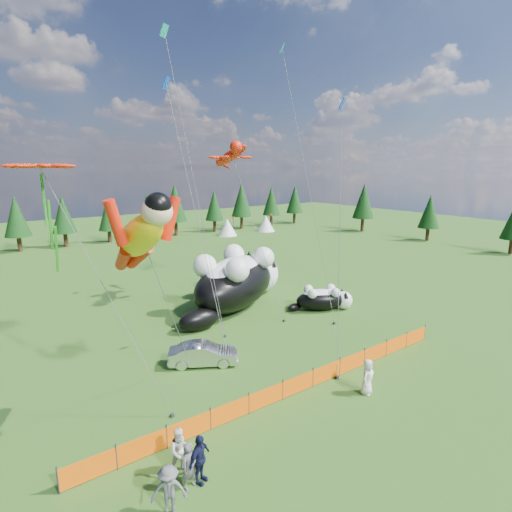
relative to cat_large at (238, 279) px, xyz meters
The scene contains 19 objects.
ground 11.14m from the cat_large, 115.66° to the right, with size 160.00×160.00×0.00m, color #0E3B0A.
safety_fence 13.79m from the cat_large, 110.21° to the right, with size 22.06×0.06×1.10m.
tree_line 35.53m from the cat_large, 97.65° to the left, with size 90.00×4.00×8.00m, color black, non-canonical shape.
festival_tents 30.82m from the cat_large, 78.25° to the left, with size 50.00×3.20×2.80m, color white, non-canonical shape.
cat_large is the anchor object (origin of this frame).
cat_small 7.06m from the cat_large, 44.07° to the right, with size 5.00×3.50×1.94m.
car 10.44m from the cat_large, 134.15° to the right, with size 1.38×3.96×1.30m, color silver.
spectator_a 19.32m from the cat_large, 127.99° to the right, with size 0.63×0.41×1.73m, color #525257.
spectator_b 18.63m from the cat_large, 129.45° to the right, with size 0.88×0.52×1.82m, color silver.
spectator_c 19.07m from the cat_large, 127.02° to the right, with size 1.11×0.57×1.89m, color #131636.
spectator_d 20.51m from the cat_large, 129.14° to the right, with size 1.17×0.61×1.82m, color #525257.
spectator_e 15.01m from the cat_large, 97.32° to the right, with size 0.89×0.58×1.82m, color silver.
superhero_kite 17.77m from the cat_large, 135.63° to the right, with size 6.05×6.80×11.46m.
gecko_kite 10.13m from the cat_large, 69.61° to the left, with size 3.42×10.67×14.22m.
flower_kite 18.64m from the cat_large, 151.80° to the right, with size 5.55×5.00×12.12m.
diamond_kite_a 14.88m from the cat_large, 156.60° to the right, with size 1.18×6.19×17.17m.
diamond_kite_b 17.81m from the cat_large, ahead, with size 2.02×8.98×22.07m.
diamond_kite_c 15.26m from the cat_large, 87.75° to the right, with size 3.16×3.35×15.35m.
diamond_kite_d 17.53m from the cat_large, behind, with size 1.66×5.75×20.92m.
Camera 1 is at (-12.21, -16.58, 11.13)m, focal length 28.00 mm.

